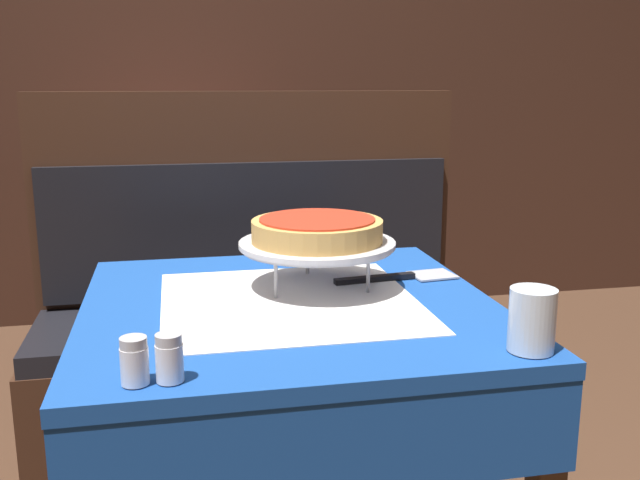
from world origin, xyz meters
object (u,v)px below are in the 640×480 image
(pizza_server, at_px, (399,277))
(water_glass_near, at_px, (532,320))
(dining_table_front, at_px, (290,353))
(pepper_shaker, at_px, (169,358))
(salt_shaker, at_px, (134,361))
(condiment_caddy, at_px, (186,170))
(pizza_pan_stand, at_px, (317,246))
(deep_dish_pizza, at_px, (317,230))
(booth_bench, at_px, (257,352))
(dining_table_rear, at_px, (181,207))

(pizza_server, height_order, water_glass_near, water_glass_near)
(dining_table_front, distance_m, pepper_shaker, 0.45)
(dining_table_front, bearing_deg, salt_shaker, -129.05)
(dining_table_front, xyz_separation_m, condiment_caddy, (-0.17, 1.80, 0.16))
(pizza_pan_stand, height_order, salt_shaker, pizza_pan_stand)
(deep_dish_pizza, relative_size, condiment_caddy, 1.82)
(booth_bench, bearing_deg, pizza_pan_stand, -84.95)
(pizza_server, distance_m, salt_shaker, 0.72)
(pepper_shaker, bearing_deg, water_glass_near, 0.51)
(water_glass_near, bearing_deg, deep_dish_pizza, 122.32)
(dining_table_rear, height_order, pepper_shaker, pepper_shaker)
(salt_shaker, bearing_deg, dining_table_front, 50.95)
(dining_table_rear, relative_size, pizza_server, 2.59)
(pizza_pan_stand, height_order, pizza_server, pizza_pan_stand)
(salt_shaker, height_order, condiment_caddy, condiment_caddy)
(pepper_shaker, bearing_deg, salt_shaker, 180.00)
(pizza_pan_stand, distance_m, pepper_shaker, 0.54)
(pizza_pan_stand, relative_size, deep_dish_pizza, 1.20)
(water_glass_near, relative_size, pepper_shaker, 1.45)
(pizza_pan_stand, distance_m, deep_dish_pizza, 0.04)
(pizza_server, bearing_deg, pepper_shaker, -137.24)
(deep_dish_pizza, bearing_deg, dining_table_rear, 99.04)
(water_glass_near, relative_size, condiment_caddy, 0.69)
(pizza_server, xyz_separation_m, condiment_caddy, (-0.43, 1.69, 0.05))
(pepper_shaker, bearing_deg, condiment_caddy, 88.18)
(condiment_caddy, bearing_deg, pizza_pan_stand, -82.04)
(booth_bench, distance_m, pizza_pan_stand, 0.83)
(dining_table_front, relative_size, salt_shaker, 11.49)
(booth_bench, relative_size, pizza_pan_stand, 4.04)
(pizza_server, height_order, pepper_shaker, pepper_shaker)
(booth_bench, bearing_deg, deep_dish_pizza, -84.95)
(deep_dish_pizza, xyz_separation_m, pizza_server, (0.19, 0.03, -0.12))
(dining_table_rear, distance_m, pizza_server, 1.72)
(dining_table_front, bearing_deg, pizza_pan_stand, 48.21)
(pizza_pan_stand, relative_size, pizza_server, 1.16)
(salt_shaker, bearing_deg, pizza_pan_stand, 50.42)
(water_glass_near, bearing_deg, dining_table_front, 134.84)
(dining_table_rear, bearing_deg, booth_bench, -78.37)
(pizza_server, relative_size, water_glass_near, 2.73)
(dining_table_rear, relative_size, deep_dish_pizza, 2.67)
(pepper_shaker, bearing_deg, pizza_server, 42.76)
(pizza_pan_stand, xyz_separation_m, salt_shaker, (-0.36, -0.43, -0.06))
(pizza_server, height_order, condiment_caddy, condiment_caddy)
(dining_table_front, height_order, water_glass_near, water_glass_near)
(booth_bench, xyz_separation_m, pizza_server, (0.25, -0.64, 0.41))
(dining_table_front, relative_size, condiment_caddy, 5.35)
(water_glass_near, height_order, pepper_shaker, water_glass_near)
(deep_dish_pizza, distance_m, salt_shaker, 0.57)
(deep_dish_pizza, distance_m, condiment_caddy, 1.74)
(booth_bench, height_order, salt_shaker, booth_bench)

